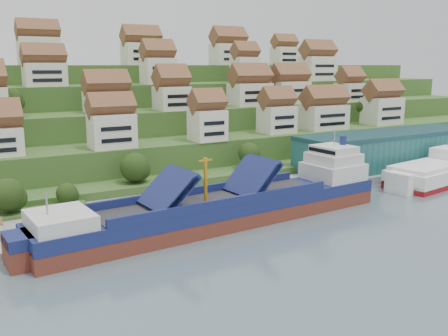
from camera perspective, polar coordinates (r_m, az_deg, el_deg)
ground at (r=107.38m, az=6.21°, el=-5.21°), size 300.00×300.00×0.00m
quay at (r=130.43m, az=9.42°, el=-1.76°), size 180.00×14.00×2.20m
hillside at (r=196.97m, az=-11.89°, el=5.50°), size 260.00×128.00×31.00m
hillside_village at (r=156.41m, az=-6.24°, el=9.10°), size 156.67×63.09×28.72m
hillside_trees at (r=133.05m, az=-8.29°, el=4.52°), size 145.89×62.61×30.68m
warehouse at (r=152.65m, az=18.35°, el=2.09°), size 60.00×15.00×10.00m
flagpole at (r=124.28m, az=10.30°, el=0.27°), size 1.28×0.16×8.00m
cargo_ship at (r=100.08m, az=0.80°, el=-4.51°), size 75.26×16.56×16.51m
second_ship at (r=145.31m, az=23.26°, el=-0.48°), size 33.89×16.62×9.42m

